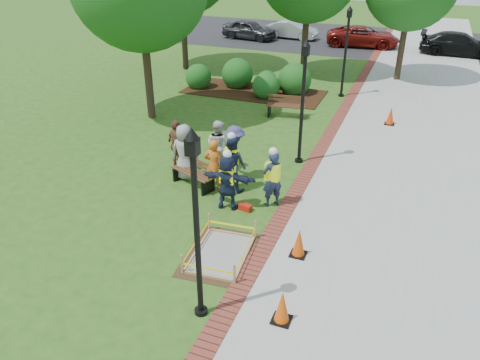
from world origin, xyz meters
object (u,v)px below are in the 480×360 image
at_px(wet_concrete_pad, 221,247).
at_px(cone_front, 282,307).
at_px(bench_near, 194,178).
at_px(hivis_worker_c, 232,162).
at_px(hivis_worker_a, 228,180).
at_px(hivis_worker_b, 272,177).
at_px(lamp_near, 196,215).

height_order(wet_concrete_pad, cone_front, cone_front).
relative_size(bench_near, hivis_worker_c, 0.85).
relative_size(wet_concrete_pad, hivis_worker_a, 1.31).
relative_size(wet_concrete_pad, cone_front, 3.06).
height_order(cone_front, hivis_worker_c, hivis_worker_c).
distance_m(cone_front, hivis_worker_b, 4.76).
relative_size(bench_near, hivis_worker_b, 0.88).
xyz_separation_m(hivis_worker_b, hivis_worker_c, (-1.47, 0.46, 0.03)).
relative_size(bench_near, cone_front, 2.06).
bearing_deg(bench_near, hivis_worker_a, -28.21).
bearing_deg(hivis_worker_b, hivis_worker_a, -152.19).
relative_size(cone_front, lamp_near, 0.19).
height_order(wet_concrete_pad, hivis_worker_a, hivis_worker_a).
distance_m(wet_concrete_pad, cone_front, 2.65).
bearing_deg(hivis_worker_b, cone_front, -69.40).
relative_size(wet_concrete_pad, hivis_worker_c, 1.26).
distance_m(cone_front, hivis_worker_a, 4.78).
xyz_separation_m(cone_front, hivis_worker_c, (-3.13, 4.89, 0.57)).
height_order(cone_front, hivis_worker_b, hivis_worker_b).
relative_size(wet_concrete_pad, bench_near, 1.48).
bearing_deg(hivis_worker_a, wet_concrete_pad, -71.70).
xyz_separation_m(lamp_near, hivis_worker_c, (-1.46, 5.29, -1.52)).
height_order(wet_concrete_pad, lamp_near, lamp_near).
height_order(lamp_near, hivis_worker_c, lamp_near).
distance_m(lamp_near, hivis_worker_c, 5.69).
xyz_separation_m(cone_front, hivis_worker_a, (-2.82, 3.82, 0.54)).
xyz_separation_m(hivis_worker_a, hivis_worker_b, (1.15, 0.61, 0.00)).
height_order(wet_concrete_pad, bench_near, bench_near).
distance_m(wet_concrete_pad, lamp_near, 3.05).
height_order(hivis_worker_a, hivis_worker_c, hivis_worker_c).
height_order(bench_near, hivis_worker_a, hivis_worker_a).
height_order(lamp_near, hivis_worker_a, lamp_near).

